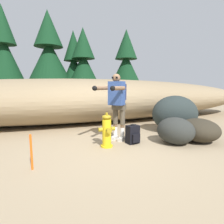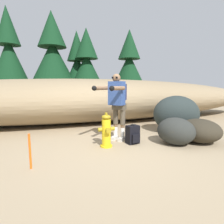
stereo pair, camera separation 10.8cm
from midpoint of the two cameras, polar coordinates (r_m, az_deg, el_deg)
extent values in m
cube|color=#998466|center=(4.20, 2.03, -11.22)|extent=(56.00, 56.00, 0.04)
ellipsoid|color=#897556|center=(7.17, -7.24, 3.66)|extent=(15.98, 3.20, 1.65)
cylinder|color=gold|center=(4.23, -1.03, -10.55)|extent=(0.27, 0.27, 0.04)
cylinder|color=gold|center=(4.13, -1.04, -6.35)|extent=(0.20, 0.20, 0.60)
ellipsoid|color=#9E8419|center=(4.06, -1.05, -1.57)|extent=(0.21, 0.21, 0.10)
cylinder|color=#9E8419|center=(4.05, -1.05, -0.53)|extent=(0.06, 0.06, 0.05)
cylinder|color=#9E8419|center=(4.08, -3.00, -5.53)|extent=(0.09, 0.09, 0.09)
cylinder|color=#9E8419|center=(4.16, 0.87, -5.23)|extent=(0.09, 0.09, 0.09)
cylinder|color=#9E8419|center=(3.98, -0.41, -5.85)|extent=(0.11, 0.09, 0.11)
cube|color=beige|center=(4.67, 3.65, -8.43)|extent=(0.26, 0.25, 0.09)
cylinder|color=white|center=(4.67, 3.99, -6.30)|extent=(0.10, 0.10, 0.24)
cylinder|color=brown|center=(4.64, 4.01, -4.41)|extent=(0.10, 0.10, 0.08)
cylinder|color=brown|center=(4.59, 4.04, -1.46)|extent=(0.13, 0.13, 0.41)
cube|color=beige|center=(4.75, 1.45, -8.11)|extent=(0.26, 0.25, 0.09)
cylinder|color=white|center=(4.76, 1.79, -6.02)|extent=(0.10, 0.10, 0.24)
cylinder|color=brown|center=(4.72, 1.80, -4.16)|extent=(0.10, 0.10, 0.08)
cylinder|color=brown|center=(4.68, 1.81, -1.27)|extent=(0.13, 0.13, 0.41)
cube|color=brown|center=(4.60, 2.94, 1.75)|extent=(0.36, 0.37, 0.16)
cube|color=#2D4784|center=(4.45, 2.19, 5.89)|extent=(0.42, 0.43, 0.57)
cube|color=#23284C|center=(4.63, 3.31, 6.32)|extent=(0.31, 0.31, 0.40)
sphere|color=brown|center=(4.43, 2.09, 10.61)|extent=(0.20, 0.20, 0.20)
cube|color=black|center=(4.36, 1.58, 10.72)|extent=(0.12, 0.12, 0.04)
cylinder|color=brown|center=(4.02, 2.63, 7.44)|extent=(0.49, 0.46, 0.09)
sphere|color=black|center=(3.78, 0.80, 7.41)|extent=(0.11, 0.11, 0.11)
cylinder|color=brown|center=(4.23, -2.77, 7.47)|extent=(0.49, 0.46, 0.09)
sphere|color=black|center=(4.00, -4.81, 7.42)|extent=(0.11, 0.11, 0.11)
cube|color=black|center=(4.44, 7.16, -6.99)|extent=(0.34, 0.26, 0.44)
cube|color=black|center=(4.36, 8.20, -8.20)|extent=(0.22, 0.10, 0.20)
torus|color=black|center=(4.38, 7.22, -3.96)|extent=(0.10, 0.10, 0.02)
cube|color=black|center=(4.58, 7.10, -6.53)|extent=(0.06, 0.04, 0.37)
cube|color=black|center=(4.48, 5.41, -6.83)|extent=(0.06, 0.04, 0.37)
ellipsoid|color=#2F2A1F|center=(5.02, 26.29, -5.21)|extent=(1.02, 1.08, 0.57)
ellipsoid|color=#252E2D|center=(5.77, 19.94, -0.60)|extent=(1.62, 1.44, 1.09)
ellipsoid|color=#2B2D2A|center=(4.60, 20.00, -5.63)|extent=(1.06, 1.13, 0.64)
cylinder|color=#47331E|center=(13.89, -28.59, 4.69)|extent=(0.28, 0.28, 1.57)
cone|color=#0F3319|center=(13.98, -29.23, 13.89)|extent=(2.31, 2.31, 2.92)
cone|color=#0F3319|center=(14.40, -29.88, 22.55)|extent=(1.50, 1.50, 2.43)
cylinder|color=#47331E|center=(13.69, -17.37, 5.40)|extent=(0.36, 0.36, 1.63)
cone|color=#0F3319|center=(13.79, -17.78, 14.83)|extent=(2.97, 2.97, 2.90)
cone|color=#0F3319|center=(14.22, -18.19, 23.54)|extent=(1.93, 1.93, 2.41)
cylinder|color=#47331E|center=(13.81, -10.35, 4.46)|extent=(0.26, 0.26, 1.06)
cone|color=#0F3319|center=(13.82, -10.54, 11.93)|extent=(2.19, 2.19, 2.54)
cone|color=#0F3319|center=(14.08, -10.75, 19.68)|extent=(1.43, 1.43, 2.12)
cylinder|color=#47331E|center=(13.20, -7.51, 4.64)|extent=(0.30, 0.30, 1.19)
cone|color=#0F3319|center=(13.22, -7.66, 12.63)|extent=(2.46, 2.46, 2.49)
cone|color=#0F3319|center=(13.50, -7.82, 20.56)|extent=(1.60, 1.60, 2.08)
cylinder|color=#47331E|center=(12.98, 5.48, 4.78)|extent=(0.28, 0.28, 1.26)
cone|color=#0F3319|center=(13.01, 5.59, 12.76)|extent=(2.35, 2.35, 2.36)
cone|color=#0F3319|center=(13.27, 5.70, 20.39)|extent=(1.53, 1.53, 1.96)
cylinder|color=#E55914|center=(3.34, -23.44, -11.28)|extent=(0.04, 0.04, 0.60)
camera|label=1|loc=(0.05, -89.30, 0.10)|focal=29.19mm
camera|label=2|loc=(0.05, 90.70, -0.10)|focal=29.19mm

